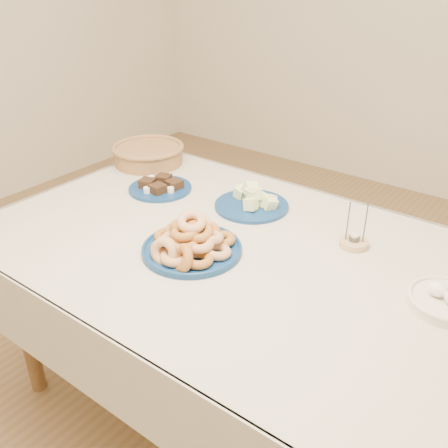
# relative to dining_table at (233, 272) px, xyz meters

# --- Properties ---
(ground) EXTENTS (5.00, 5.00, 0.00)m
(ground) POSITION_rel_dining_table_xyz_m (0.00, 0.00, -0.64)
(ground) COLOR brown
(ground) RESTS_ON ground
(dining_table) EXTENTS (1.71, 1.11, 0.75)m
(dining_table) POSITION_rel_dining_table_xyz_m (0.00, 0.00, 0.00)
(dining_table) COLOR brown
(dining_table) RESTS_ON ground
(donut_platter) EXTENTS (0.33, 0.33, 0.15)m
(donut_platter) POSITION_rel_dining_table_xyz_m (-0.08, -0.12, 0.15)
(donut_platter) COLOR navy
(donut_platter) RESTS_ON dining_table
(melon_plate) EXTENTS (0.34, 0.34, 0.10)m
(melon_plate) POSITION_rel_dining_table_xyz_m (-0.11, 0.27, 0.13)
(melon_plate) COLOR navy
(melon_plate) RESTS_ON dining_table
(brownie_plate) EXTENTS (0.27, 0.27, 0.04)m
(brownie_plate) POSITION_rel_dining_table_xyz_m (-0.49, 0.17, 0.12)
(brownie_plate) COLOR navy
(brownie_plate) RESTS_ON dining_table
(wicker_basket) EXTENTS (0.43, 0.43, 0.09)m
(wicker_basket) POSITION_rel_dining_table_xyz_m (-0.74, 0.36, 0.15)
(wicker_basket) COLOR brown
(wicker_basket) RESTS_ON dining_table
(candle_holder) EXTENTS (0.12, 0.12, 0.16)m
(candle_holder) POSITION_rel_dining_table_xyz_m (0.32, 0.23, 0.12)
(candle_holder) COLOR tan
(candle_holder) RESTS_ON dining_table
(egg_bowl) EXTENTS (0.23, 0.23, 0.07)m
(egg_bowl) POSITION_rel_dining_table_xyz_m (0.65, 0.09, 0.13)
(egg_bowl) COLOR silver
(egg_bowl) RESTS_ON dining_table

